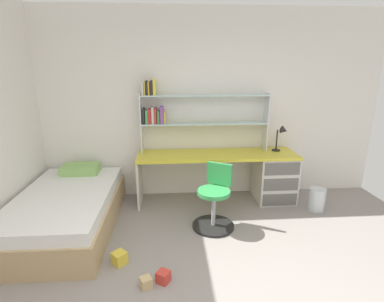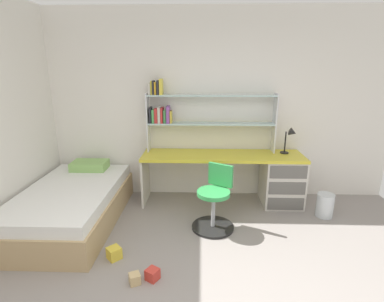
% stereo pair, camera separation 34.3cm
% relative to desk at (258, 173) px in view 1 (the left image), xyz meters
% --- Properties ---
extents(room_shell, '(5.50, 6.56, 2.74)m').
position_rel_desk_xyz_m(room_shell, '(-2.13, -1.18, 0.95)').
color(room_shell, white).
rests_on(room_shell, ground_plane).
extents(desk, '(2.27, 0.59, 0.73)m').
position_rel_desk_xyz_m(desk, '(0.00, 0.00, 0.00)').
color(desk, gold).
rests_on(desk, ground_plane).
extents(bookshelf_hutch, '(1.84, 0.22, 1.04)m').
position_rel_desk_xyz_m(bookshelf_hutch, '(-1.07, 0.18, 0.91)').
color(bookshelf_hutch, silver).
rests_on(bookshelf_hutch, desk).
extents(desk_lamp, '(0.20, 0.17, 0.38)m').
position_rel_desk_xyz_m(desk_lamp, '(0.33, 0.06, 0.57)').
color(desk_lamp, black).
rests_on(desk_lamp, desk).
extents(swivel_chair, '(0.52, 0.52, 0.78)m').
position_rel_desk_xyz_m(swivel_chair, '(-0.76, -0.71, -0.11)').
color(swivel_chair, black).
rests_on(swivel_chair, ground_plane).
extents(bed_platform, '(1.12, 1.91, 0.59)m').
position_rel_desk_xyz_m(bed_platform, '(-2.56, -0.64, -0.18)').
color(bed_platform, tan).
rests_on(bed_platform, ground_plane).
extents(waste_bin, '(0.22, 0.22, 0.32)m').
position_rel_desk_xyz_m(waste_bin, '(0.73, -0.39, -0.26)').
color(waste_bin, silver).
rests_on(waste_bin, ground_plane).
extents(toy_block_red_0, '(0.15, 0.15, 0.11)m').
position_rel_desk_xyz_m(toy_block_red_0, '(-1.37, -1.68, -0.36)').
color(toy_block_red_0, red).
rests_on(toy_block_red_0, ground_plane).
extents(toy_block_natural_1, '(0.13, 0.13, 0.10)m').
position_rel_desk_xyz_m(toy_block_natural_1, '(-1.52, -1.74, -0.37)').
color(toy_block_natural_1, tan).
rests_on(toy_block_natural_1, ground_plane).
extents(toy_block_yellow_2, '(0.18, 0.18, 0.13)m').
position_rel_desk_xyz_m(toy_block_yellow_2, '(-1.82, -1.38, -0.35)').
color(toy_block_yellow_2, gold).
rests_on(toy_block_yellow_2, ground_plane).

